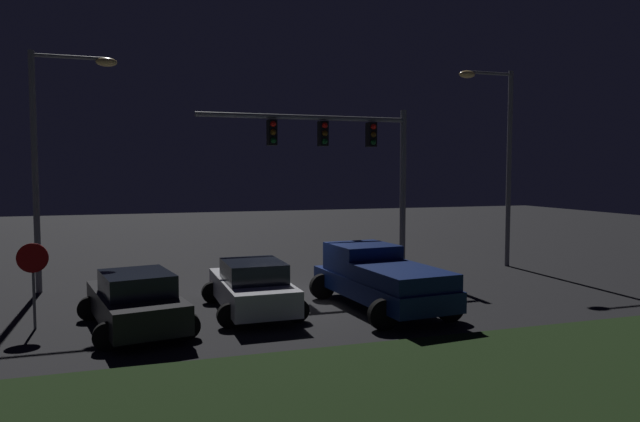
{
  "coord_description": "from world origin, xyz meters",
  "views": [
    {
      "loc": [
        -4.7,
        -17.41,
        4.04
      ],
      "look_at": [
        1.24,
        0.89,
        2.71
      ],
      "focal_mm": 31.93,
      "sensor_mm": 36.0,
      "label": 1
    }
  ],
  "objects": [
    {
      "name": "grass_median",
      "position": [
        0.0,
        -8.13,
        0.05
      ],
      "size": [
        22.08,
        5.26,
        0.1
      ],
      "primitive_type": "cube",
      "color": "black",
      "rests_on": "ground_plane"
    },
    {
      "name": "stop_sign",
      "position": [
        -7.24,
        -1.49,
        1.56
      ],
      "size": [
        0.76,
        0.08,
        2.23
      ],
      "color": "slate",
      "rests_on": "ground_plane"
    },
    {
      "name": "street_lamp_left",
      "position": [
        -7.29,
        3.42,
        5.07
      ],
      "size": [
        2.76,
        0.44,
        8.0
      ],
      "color": "slate",
      "rests_on": "ground_plane"
    },
    {
      "name": "ground_plane",
      "position": [
        0.0,
        0.0,
        0.0
      ],
      "size": [
        80.0,
        80.0,
        0.0
      ],
      "primitive_type": "plane",
      "color": "black"
    },
    {
      "name": "car_sedan",
      "position": [
        -4.76,
        -2.3,
        0.74
      ],
      "size": [
        3.02,
        4.66,
        1.51
      ],
      "rotation": [
        0.0,
        0.0,
        1.76
      ],
      "color": "black",
      "rests_on": "ground_plane"
    },
    {
      "name": "traffic_signal_gantry",
      "position": [
        3.12,
        3.34,
        4.9
      ],
      "size": [
        8.32,
        0.56,
        6.5
      ],
      "color": "slate",
      "rests_on": "ground_plane"
    },
    {
      "name": "car_sedan_far",
      "position": [
        -1.57,
        -1.44,
        0.74
      ],
      "size": [
        2.54,
        4.43,
        1.51
      ],
      "rotation": [
        0.0,
        0.0,
        1.59
      ],
      "color": "silver",
      "rests_on": "ground_plane"
    },
    {
      "name": "pickup_truck",
      "position": [
        2.08,
        -2.12,
        1.0
      ],
      "size": [
        3.22,
        5.56,
        1.8
      ],
      "rotation": [
        0.0,
        0.0,
        1.67
      ],
      "color": "navy",
      "rests_on": "ground_plane"
    },
    {
      "name": "street_lamp_right",
      "position": [
        9.93,
        3.15,
        5.2
      ],
      "size": [
        2.58,
        0.44,
        8.27
      ],
      "color": "slate",
      "rests_on": "ground_plane"
    }
  ]
}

